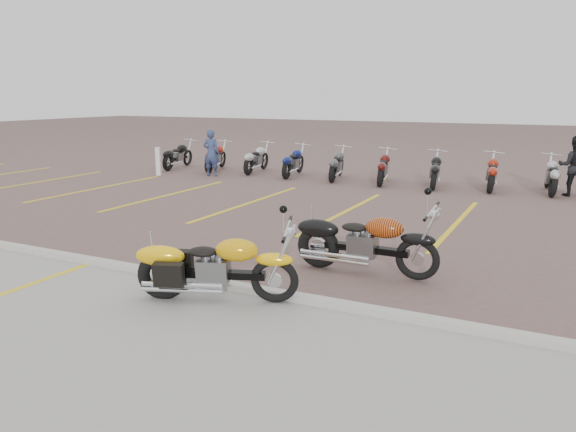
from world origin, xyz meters
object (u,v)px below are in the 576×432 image
person_b (574,166)px  yellow_cruiser (214,269)px  flame_cruiser (363,245)px  person_a (211,153)px  bollard (158,161)px

person_b → yellow_cruiser: bearing=67.3°
flame_cruiser → person_b: (2.96, 9.45, 0.37)m
person_b → person_a: bearing=4.7°
person_a → person_b: 11.50m
bollard → person_a: bearing=21.0°
person_a → bollard: person_a is taller
yellow_cruiser → bollard: (-8.84, 9.53, 0.03)m
person_b → flame_cruiser: bearing=70.7°
flame_cruiser → person_a: bearing=135.4°
flame_cruiser → person_a: 11.73m
yellow_cruiser → person_a: 12.41m
yellow_cruiser → flame_cruiser: (1.44, 2.11, 0.02)m
person_a → bollard: 1.97m
flame_cruiser → bollard: bearing=143.4°
yellow_cruiser → person_b: size_ratio=1.28×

